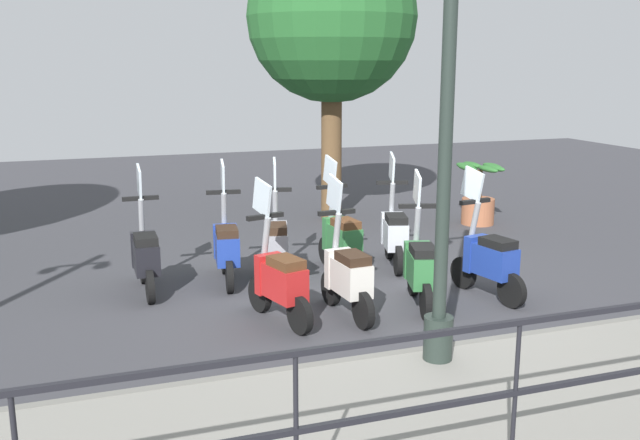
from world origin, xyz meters
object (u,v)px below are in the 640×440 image
(potted_palm, at_px, (478,199))
(scooter_near_2, at_px, (347,275))
(scooter_near_0, at_px, (488,259))
(scooter_far_1, at_px, (341,238))
(scooter_far_0, at_px, (394,233))
(scooter_far_2, at_px, (276,243))
(tree_distant, at_px, (332,18))
(lamp_post_near, at_px, (445,164))
(scooter_far_4, at_px, (145,255))
(scooter_near_1, at_px, (420,266))
(scooter_near_3, at_px, (279,280))
(scooter_far_3, at_px, (226,246))

(potted_palm, height_order, scooter_near_2, scooter_near_2)
(scooter_near_0, bearing_deg, scooter_far_1, 29.46)
(scooter_far_0, height_order, scooter_far_2, same)
(tree_distant, xyz_separation_m, potted_palm, (-1.22, -2.27, -3.03))
(scooter_near_0, height_order, scooter_far_2, same)
(lamp_post_near, height_order, tree_distant, tree_distant)
(lamp_post_near, relative_size, scooter_far_1, 2.61)
(scooter_far_1, height_order, scooter_far_4, same)
(tree_distant, distance_m, scooter_near_1, 5.64)
(scooter_near_3, distance_m, scooter_far_0, 2.59)
(scooter_near_1, distance_m, scooter_near_3, 1.66)
(scooter_far_2, height_order, scooter_far_3, same)
(tree_distant, bearing_deg, potted_palm, -118.21)
(tree_distant, relative_size, scooter_far_2, 3.22)
(scooter_near_2, bearing_deg, scooter_near_3, 80.85)
(lamp_post_near, xyz_separation_m, scooter_near_1, (1.69, -0.68, -1.44))
(potted_palm, bearing_deg, scooter_near_0, 150.10)
(scooter_near_1, distance_m, scooter_far_2, 2.02)
(tree_distant, relative_size, scooter_far_0, 3.22)
(potted_palm, height_order, scooter_near_0, scooter_near_0)
(scooter_near_0, xyz_separation_m, scooter_far_3, (1.60, 2.82, 0.00))
(lamp_post_near, xyz_separation_m, potted_palm, (5.20, -3.60, -1.47))
(scooter_near_1, relative_size, scooter_far_1, 1.00)
(scooter_near_0, xyz_separation_m, scooter_far_2, (1.55, 2.18, 0.00))
(tree_distant, distance_m, scooter_far_1, 4.49)
(scooter_far_1, bearing_deg, tree_distant, -23.50)
(scooter_near_2, height_order, scooter_far_2, same)
(potted_palm, distance_m, scooter_far_2, 4.61)
(scooter_near_0, bearing_deg, scooter_far_0, 6.89)
(scooter_near_1, height_order, scooter_far_4, same)
(potted_palm, bearing_deg, scooter_near_1, 140.27)
(lamp_post_near, distance_m, scooter_near_1, 2.32)
(tree_distant, height_order, scooter_far_1, tree_distant)
(scooter_near_3, height_order, scooter_far_3, same)
(scooter_far_2, bearing_deg, scooter_far_0, -75.35)
(scooter_near_3, xyz_separation_m, scooter_far_3, (1.58, 0.24, 0.00))
(scooter_near_0, bearing_deg, potted_palm, -40.61)
(scooter_far_0, height_order, scooter_far_1, same)
(lamp_post_near, bearing_deg, scooter_near_2, 7.77)
(scooter_far_0, bearing_deg, scooter_near_3, 143.07)
(scooter_near_3, relative_size, scooter_far_4, 1.00)
(lamp_post_near, relative_size, scooter_near_0, 2.61)
(scooter_near_3, xyz_separation_m, scooter_far_4, (1.50, 1.25, 0.00))
(scooter_far_1, xyz_separation_m, scooter_far_2, (0.02, 0.88, 0.00))
(scooter_near_0, bearing_deg, scooter_near_2, 80.73)
(lamp_post_near, xyz_separation_m, scooter_far_3, (3.31, 1.22, -1.44))
(tree_distant, xyz_separation_m, scooter_near_2, (-4.75, 1.56, -2.99))
(lamp_post_near, height_order, scooter_far_1, lamp_post_near)
(scooter_near_2, bearing_deg, scooter_far_4, 47.67)
(scooter_near_1, xyz_separation_m, scooter_far_3, (1.62, 1.90, 0.00))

